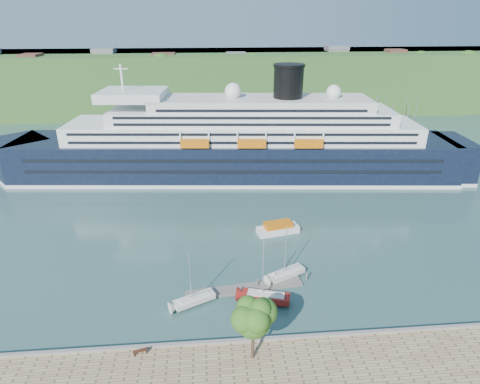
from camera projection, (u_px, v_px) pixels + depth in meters
ground at (243, 346)px, 50.37m from camera, size 400.00×400.00×0.00m
far_hillside at (213, 80)px, 177.83m from camera, size 400.00×50.00×24.00m
quay_coping at (243, 340)px, 49.73m from camera, size 220.00×0.50×0.30m
cruise_ship at (233, 123)px, 98.63m from camera, size 125.77×29.08×27.99m
park_bench at (140, 350)px, 47.67m from camera, size 1.81×1.09×1.08m
promenade_tree at (253, 327)px, 45.59m from camera, size 5.49×5.49×9.09m
floating_pontoon at (245, 288)px, 60.70m from camera, size 18.08×4.55×0.40m
sailboat_white_near at (193, 280)px, 55.91m from camera, size 6.77×4.50×8.55m
sailboat_red at (267, 274)px, 56.01m from camera, size 7.90×4.05×9.83m
sailboat_white_far at (288, 254)px, 61.69m from camera, size 6.91×4.76×8.77m
tender_launch at (278, 228)px, 76.30m from camera, size 8.48×4.45×2.23m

